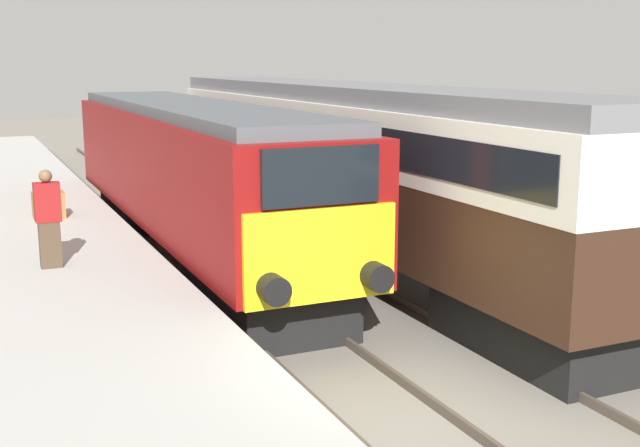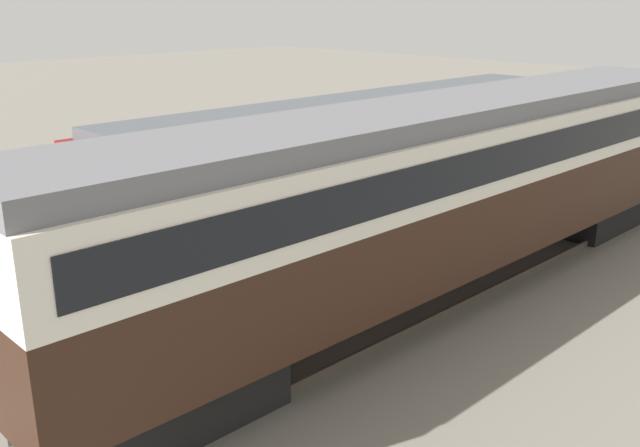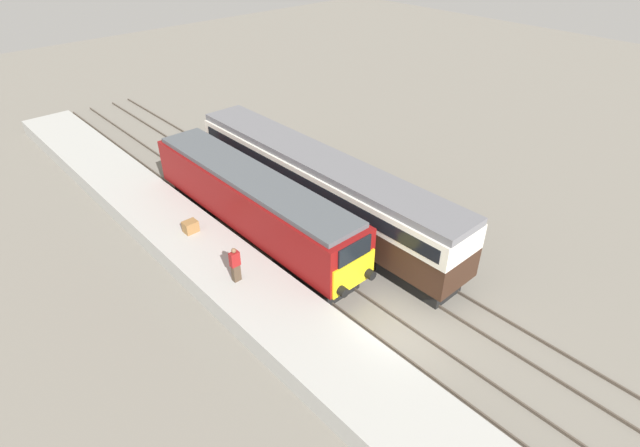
# 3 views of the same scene
# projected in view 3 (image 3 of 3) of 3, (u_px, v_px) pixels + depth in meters

# --- Properties ---
(ground_plane) EXTENTS (120.00, 120.00, 0.00)m
(ground_plane) POSITION_uv_depth(u_px,v_px,m) (396.00, 334.00, 20.84)
(ground_plane) COLOR slate
(platform_left) EXTENTS (3.50, 50.00, 1.03)m
(platform_left) POSITION_uv_depth(u_px,v_px,m) (222.00, 269.00, 23.66)
(platform_left) COLOR #A8A8A3
(platform_left) RESTS_ON ground_plane
(rails_near_track) EXTENTS (1.51, 60.00, 0.14)m
(rails_near_track) POSITION_uv_depth(u_px,v_px,m) (316.00, 277.00, 23.89)
(rails_near_track) COLOR #4C4238
(rails_near_track) RESTS_ON ground_plane
(rails_far_track) EXTENTS (1.50, 60.00, 0.14)m
(rails_far_track) POSITION_uv_depth(u_px,v_px,m) (365.00, 249.00, 25.80)
(rails_far_track) COLOR #4C4238
(rails_far_track) RESTS_ON ground_plane
(locomotive) EXTENTS (2.70, 15.15, 3.67)m
(locomotive) POSITION_uv_depth(u_px,v_px,m) (253.00, 202.00, 25.84)
(locomotive) COLOR black
(locomotive) RESTS_ON ground_plane
(passenger_carriage) EXTENTS (2.75, 18.25, 4.08)m
(passenger_carriage) POSITION_uv_depth(u_px,v_px,m) (319.00, 184.00, 26.66)
(passenger_carriage) COLOR black
(passenger_carriage) RESTS_ON ground_plane
(person_on_platform) EXTENTS (0.44, 0.26, 1.74)m
(person_on_platform) POSITION_uv_depth(u_px,v_px,m) (235.00, 265.00, 21.73)
(person_on_platform) COLOR #473828
(person_on_platform) RESTS_ON platform_left
(luggage_crate) EXTENTS (0.70, 0.56, 0.60)m
(luggage_crate) POSITION_uv_depth(u_px,v_px,m) (191.00, 227.00, 25.25)
(luggage_crate) COLOR olive
(luggage_crate) RESTS_ON platform_left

